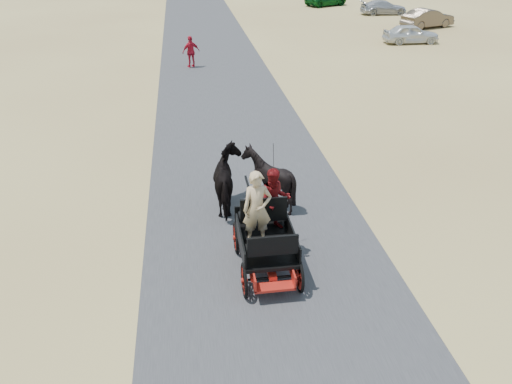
{
  "coord_description": "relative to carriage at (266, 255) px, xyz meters",
  "views": [
    {
      "loc": [
        -1.69,
        -11.7,
        7.29
      ],
      "look_at": [
        -0.08,
        -0.63,
        1.2
      ],
      "focal_mm": 35.0,
      "sensor_mm": 36.0,
      "label": 1
    }
  ],
  "objects": [
    {
      "name": "car_a",
      "position": [
        13.7,
        23.21,
        0.26
      ],
      "size": [
        3.71,
        1.6,
        1.25
      ],
      "primitive_type": "imported",
      "rotation": [
        0.0,
        0.0,
        1.54
      ],
      "color": "silver",
      "rests_on": "ground"
    },
    {
      "name": "horse_right",
      "position": [
        0.55,
        3.0,
        0.49
      ],
      "size": [
        1.37,
        1.54,
        1.7
      ],
      "primitive_type": "imported",
      "rotation": [
        0.0,
        0.0,
        3.14
      ],
      "color": "black",
      "rests_on": "ground"
    },
    {
      "name": "ground",
      "position": [
        0.08,
        2.23,
        -0.36
      ],
      "size": [
        140.0,
        140.0,
        0.0
      ],
      "primitive_type": "plane",
      "color": "tan"
    },
    {
      "name": "driver_man",
      "position": [
        -0.2,
        0.05,
        1.26
      ],
      "size": [
        0.66,
        0.43,
        1.8
      ],
      "primitive_type": "imported",
      "color": "tan",
      "rests_on": "carriage"
    },
    {
      "name": "carriage",
      "position": [
        0.0,
        0.0,
        0.0
      ],
      "size": [
        1.3,
        2.4,
        0.72
      ],
      "primitive_type": null,
      "color": "black",
      "rests_on": "ground"
    },
    {
      "name": "car_b",
      "position": [
        17.31,
        28.37,
        0.34
      ],
      "size": [
        4.51,
        2.76,
        1.4
      ],
      "primitive_type": "imported",
      "rotation": [
        0.0,
        0.0,
        1.9
      ],
      "color": "brown",
      "rests_on": "ground"
    },
    {
      "name": "passenger_woman",
      "position": [
        0.3,
        0.6,
        1.15
      ],
      "size": [
        0.77,
        0.6,
        1.58
      ],
      "primitive_type": "imported",
      "color": "#660C0F",
      "rests_on": "carriage"
    },
    {
      "name": "pedestrian",
      "position": [
        -1.14,
        18.99,
        0.5
      ],
      "size": [
        1.09,
        0.75,
        1.73
      ],
      "primitive_type": "imported",
      "rotation": [
        0.0,
        0.0,
        3.5
      ],
      "color": "#B51428",
      "rests_on": "ground"
    },
    {
      "name": "car_c",
      "position": [
        16.24,
        34.83,
        0.23
      ],
      "size": [
        4.12,
        1.79,
        1.18
      ],
      "primitive_type": "imported",
      "rotation": [
        0.0,
        0.0,
        1.54
      ],
      "color": "#B2B2B7",
      "rests_on": "ground"
    },
    {
      "name": "road",
      "position": [
        0.08,
        2.23,
        -0.35
      ],
      "size": [
        6.0,
        140.0,
        0.01
      ],
      "primitive_type": "cube",
      "color": "#38383A",
      "rests_on": "ground"
    },
    {
      "name": "horse_left",
      "position": [
        -0.55,
        3.0,
        0.49
      ],
      "size": [
        0.91,
        2.01,
        1.7
      ],
      "primitive_type": "imported",
      "rotation": [
        0.0,
        0.0,
        3.14
      ],
      "color": "black",
      "rests_on": "ground"
    }
  ]
}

